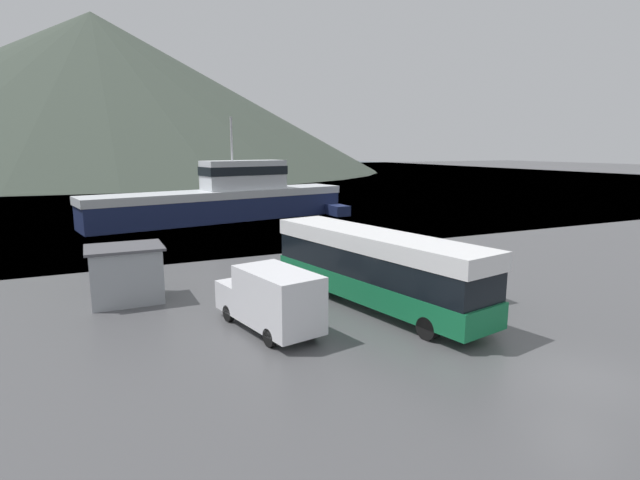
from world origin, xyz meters
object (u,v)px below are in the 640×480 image
(dock_kiosk, at_px, (126,274))
(storage_bin, at_px, (481,286))
(fishing_boat, at_px, (225,198))
(tour_bus, at_px, (374,265))
(small_boat, at_px, (331,209))
(delivery_van, at_px, (271,298))

(dock_kiosk, bearing_deg, storage_bin, -25.30)
(fishing_boat, distance_m, storage_bin, 31.65)
(tour_bus, relative_size, storage_bin, 8.35)
(tour_bus, xyz_separation_m, dock_kiosk, (-10.11, 5.51, -0.58))
(fishing_boat, bearing_deg, small_boat, -100.77)
(storage_bin, bearing_deg, delivery_van, 176.48)
(delivery_van, xyz_separation_m, dock_kiosk, (-4.85, 6.47, 0.01))
(delivery_van, bearing_deg, tour_bus, -0.95)
(storage_bin, xyz_separation_m, small_boat, (7.68, 31.36, -0.21))
(tour_bus, xyz_separation_m, storage_bin, (4.90, -1.58, -1.16))
(tour_bus, distance_m, delivery_van, 5.38)
(tour_bus, height_order, delivery_van, tour_bus)
(storage_bin, relative_size, dock_kiosk, 0.43)
(tour_bus, distance_m, dock_kiosk, 11.53)
(storage_bin, relative_size, small_boat, 0.25)
(fishing_boat, bearing_deg, dock_kiosk, 144.84)
(storage_bin, bearing_deg, tour_bus, 162.08)
(tour_bus, xyz_separation_m, small_boat, (12.57, 29.77, -1.37))
(storage_bin, bearing_deg, small_boat, 76.24)
(dock_kiosk, relative_size, small_boat, 0.58)
(tour_bus, bearing_deg, fishing_boat, 77.22)
(tour_bus, height_order, fishing_boat, fishing_boat)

